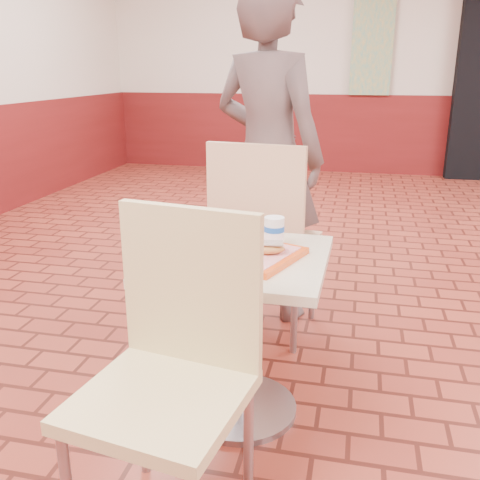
% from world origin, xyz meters
% --- Properties ---
extents(promo_poster, '(0.50, 0.03, 1.20)m').
position_xyz_m(promo_poster, '(-0.60, 4.94, 1.60)').
color(promo_poster, gray).
rests_on(promo_poster, wainscot_band).
extents(main_table, '(0.64, 0.64, 0.67)m').
position_xyz_m(main_table, '(-1.06, -0.41, 0.45)').
color(main_table, beige).
rests_on(main_table, ground).
extents(chair_main_front, '(0.51, 0.51, 0.96)m').
position_xyz_m(chair_main_front, '(-1.14, -0.96, 0.54)').
color(chair_main_front, '#D8C282').
rests_on(chair_main_front, ground).
extents(chair_main_back, '(0.52, 0.52, 1.01)m').
position_xyz_m(chair_main_back, '(-1.10, 0.24, 0.57)').
color(chair_main_back, '#E7B98A').
rests_on(chair_main_back, ground).
extents(customer, '(0.76, 0.64, 1.77)m').
position_xyz_m(customer, '(-1.13, 0.57, 0.88)').
color(customer, brown).
rests_on(customer, ground).
extents(serving_tray, '(0.41, 0.32, 0.03)m').
position_xyz_m(serving_tray, '(-1.06, -0.41, 0.69)').
color(serving_tray, '#E44911').
rests_on(serving_tray, main_table).
extents(ring_donut, '(0.14, 0.14, 0.03)m').
position_xyz_m(ring_donut, '(-1.14, -0.35, 0.72)').
color(ring_donut, gold).
rests_on(ring_donut, serving_tray).
extents(long_john_donut, '(0.15, 0.09, 0.04)m').
position_xyz_m(long_john_donut, '(-0.97, -0.44, 0.72)').
color(long_john_donut, '#B46F34').
rests_on(long_john_donut, serving_tray).
extents(paper_cup, '(0.08, 0.08, 0.10)m').
position_xyz_m(paper_cup, '(-0.96, -0.30, 0.75)').
color(paper_cup, white).
rests_on(paper_cup, serving_tray).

